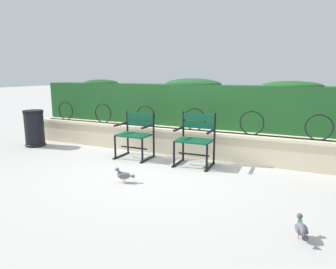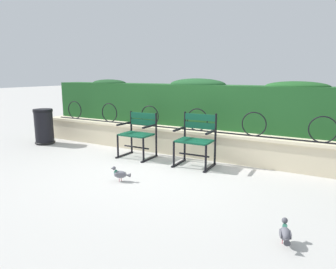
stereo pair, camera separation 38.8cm
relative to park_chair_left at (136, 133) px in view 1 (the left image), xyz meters
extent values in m
plane|color=#B7B5AF|center=(0.79, -0.40, -0.46)|extent=(60.00, 60.00, 0.00)
cube|color=beige|center=(0.79, 0.55, -0.23)|extent=(7.34, 0.35, 0.46)
cube|color=beige|center=(0.79, 0.55, 0.03)|extent=(7.34, 0.41, 0.05)
cylinder|color=black|center=(0.79, 0.48, 0.06)|extent=(6.80, 0.02, 0.02)
torus|color=black|center=(-2.14, 0.48, 0.26)|extent=(0.42, 0.02, 0.42)
torus|color=black|center=(-1.09, 0.48, 0.26)|extent=(0.42, 0.02, 0.42)
torus|color=black|center=(-0.05, 0.48, 0.26)|extent=(0.42, 0.02, 0.42)
torus|color=black|center=(0.99, 0.48, 0.26)|extent=(0.42, 0.02, 0.42)
torus|color=black|center=(2.03, 0.48, 0.26)|extent=(0.42, 0.02, 0.42)
torus|color=black|center=(3.07, 0.48, 0.26)|extent=(0.42, 0.02, 0.42)
cube|color=#1E5123|center=(0.79, 1.00, 0.47)|extent=(7.19, 0.53, 0.83)
ellipsoid|color=#1C4621|center=(-1.51, 1.00, 0.88)|extent=(0.91, 0.48, 0.16)
ellipsoid|color=#1B4522|center=(0.74, 1.00, 0.88)|extent=(1.19, 0.48, 0.24)
ellipsoid|color=#1E5021|center=(2.59, 1.00, 0.88)|extent=(1.06, 0.48, 0.18)
cube|color=#0F4C33|center=(0.00, -0.21, -0.02)|extent=(0.58, 0.13, 0.03)
cube|color=#0F4C33|center=(0.00, -0.08, -0.02)|extent=(0.58, 0.13, 0.03)
cube|color=#0F4C33|center=(0.00, 0.06, -0.02)|extent=(0.58, 0.13, 0.03)
cube|color=#0F4C33|center=(0.00, 0.16, 0.31)|extent=(0.58, 0.03, 0.11)
cube|color=#0F4C33|center=(0.00, 0.16, 0.18)|extent=(0.58, 0.03, 0.11)
cylinder|color=black|center=(0.29, 0.16, -0.04)|extent=(0.04, 0.04, 0.84)
cylinder|color=black|center=(0.29, -0.27, -0.24)|extent=(0.04, 0.04, 0.44)
cube|color=black|center=(0.29, -0.08, -0.45)|extent=(0.04, 0.52, 0.02)
cube|color=black|center=(0.29, -0.08, 0.16)|extent=(0.04, 0.40, 0.03)
cylinder|color=black|center=(-0.29, 0.17, -0.04)|extent=(0.04, 0.04, 0.84)
cylinder|color=black|center=(-0.29, -0.26, -0.24)|extent=(0.04, 0.04, 0.44)
cube|color=black|center=(-0.29, -0.07, -0.45)|extent=(0.04, 0.52, 0.02)
cube|color=black|center=(-0.29, -0.07, 0.16)|extent=(0.04, 0.40, 0.03)
cylinder|color=black|center=(0.00, -0.08, -0.26)|extent=(0.55, 0.03, 0.03)
cube|color=#0F4C33|center=(1.18, -0.19, -0.02)|extent=(0.58, 0.14, 0.03)
cube|color=#0F4C33|center=(1.18, -0.06, -0.02)|extent=(0.58, 0.14, 0.03)
cube|color=#0F4C33|center=(1.17, 0.08, -0.02)|extent=(0.58, 0.14, 0.03)
cube|color=#0F4C33|center=(1.17, 0.18, 0.35)|extent=(0.58, 0.04, 0.11)
cube|color=#0F4C33|center=(1.17, 0.18, 0.21)|extent=(0.58, 0.04, 0.11)
cylinder|color=black|center=(1.46, 0.19, -0.01)|extent=(0.04, 0.04, 0.90)
cylinder|color=black|center=(1.47, -0.24, -0.24)|extent=(0.04, 0.04, 0.44)
cube|color=black|center=(1.47, -0.05, -0.45)|extent=(0.05, 0.52, 0.02)
cube|color=black|center=(1.47, -0.05, 0.16)|extent=(0.04, 0.40, 0.03)
cylinder|color=black|center=(0.88, 0.18, -0.01)|extent=(0.04, 0.04, 0.90)
cylinder|color=black|center=(0.89, -0.25, -0.24)|extent=(0.04, 0.04, 0.44)
cube|color=black|center=(0.89, -0.06, -0.45)|extent=(0.05, 0.52, 0.02)
cube|color=black|center=(0.89, -0.06, 0.16)|extent=(0.04, 0.40, 0.03)
cylinder|color=black|center=(1.18, -0.06, -0.26)|extent=(0.55, 0.04, 0.03)
ellipsoid|color=#5B5B66|center=(2.94, -1.88, -0.35)|extent=(0.15, 0.21, 0.11)
cylinder|color=#2D6B56|center=(2.92, -1.82, -0.32)|extent=(0.06, 0.07, 0.06)
sphere|color=#494951|center=(2.92, -1.79, -0.26)|extent=(0.06, 0.06, 0.06)
cone|color=black|center=(2.91, -1.76, -0.27)|extent=(0.02, 0.02, 0.01)
cone|color=#404047|center=(2.97, -1.99, -0.36)|extent=(0.08, 0.09, 0.06)
ellipsoid|color=#4E4E56|center=(2.90, -1.90, -0.35)|extent=(0.06, 0.14, 0.07)
ellipsoid|color=#4E4E56|center=(2.98, -1.88, -0.35)|extent=(0.06, 0.14, 0.07)
cylinder|color=#C6515B|center=(2.92, -1.88, -0.43)|extent=(0.01, 0.01, 0.05)
cylinder|color=#C6515B|center=(2.96, -1.89, -0.43)|extent=(0.01, 0.01, 0.05)
ellipsoid|color=slate|center=(0.55, -1.27, -0.35)|extent=(0.21, 0.16, 0.11)
cylinder|color=#2D6B56|center=(0.49, -1.30, -0.32)|extent=(0.07, 0.06, 0.06)
sphere|color=#55555D|center=(0.47, -1.31, -0.26)|extent=(0.06, 0.06, 0.06)
cone|color=black|center=(0.44, -1.32, -0.27)|extent=(0.03, 0.02, 0.01)
cone|color=#4A4A52|center=(0.66, -1.23, -0.36)|extent=(0.10, 0.08, 0.06)
ellipsoid|color=#5B5B63|center=(0.58, -1.31, -0.35)|extent=(0.14, 0.07, 0.07)
ellipsoid|color=#5B5B63|center=(0.55, -1.23, -0.35)|extent=(0.14, 0.07, 0.07)
cylinder|color=#C6515B|center=(0.55, -1.29, -0.43)|extent=(0.01, 0.01, 0.05)
cylinder|color=#C6515B|center=(0.55, -1.25, -0.43)|extent=(0.01, 0.01, 0.05)
cylinder|color=black|center=(-2.48, -0.13, -0.10)|extent=(0.40, 0.40, 0.72)
cylinder|color=black|center=(-2.48, -0.13, 0.29)|extent=(0.42, 0.42, 0.06)
torus|color=black|center=(-2.48, -0.13, -0.43)|extent=(0.44, 0.44, 0.04)
camera|label=1|loc=(2.94, -4.86, 1.10)|focal=32.93mm
camera|label=2|loc=(3.28, -4.68, 1.10)|focal=32.93mm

